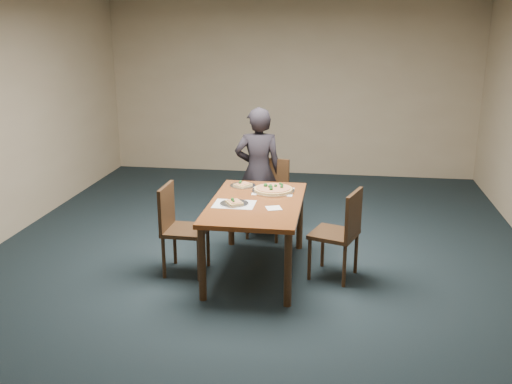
# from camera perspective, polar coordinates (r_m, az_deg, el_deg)

# --- Properties ---
(ground) EXTENTS (8.00, 8.00, 0.00)m
(ground) POSITION_cam_1_polar(r_m,az_deg,el_deg) (5.95, -0.29, -7.75)
(ground) COLOR black
(ground) RESTS_ON ground
(room_shell) EXTENTS (8.00, 8.00, 8.00)m
(room_shell) POSITION_cam_1_polar(r_m,az_deg,el_deg) (5.47, -0.31, 9.09)
(room_shell) COLOR tan
(room_shell) RESTS_ON ground
(dining_table) EXTENTS (0.90, 1.50, 0.75)m
(dining_table) POSITION_cam_1_polar(r_m,az_deg,el_deg) (5.67, 0.00, -1.86)
(dining_table) COLOR #5E2C12
(dining_table) RESTS_ON ground
(chair_far) EXTENTS (0.49, 0.49, 0.91)m
(chair_far) POSITION_cam_1_polar(r_m,az_deg,el_deg) (6.75, 1.31, -0.08)
(chair_far) COLOR black
(chair_far) RESTS_ON ground
(chair_left) EXTENTS (0.43, 0.43, 0.91)m
(chair_left) POSITION_cam_1_polar(r_m,az_deg,el_deg) (5.77, -7.82, -3.18)
(chair_left) COLOR black
(chair_left) RESTS_ON ground
(chair_right) EXTENTS (0.53, 0.53, 0.91)m
(chair_right) POSITION_cam_1_polar(r_m,az_deg,el_deg) (5.64, 8.57, -3.70)
(chair_right) COLOR black
(chair_right) RESTS_ON ground
(diner) EXTENTS (0.61, 0.45, 1.52)m
(diner) POSITION_cam_1_polar(r_m,az_deg,el_deg) (6.74, 0.23, 2.08)
(diner) COLOR black
(diner) RESTS_ON ground
(placemat_main) EXTENTS (0.42, 0.32, 0.00)m
(placemat_main) POSITION_cam_1_polar(r_m,az_deg,el_deg) (5.99, 1.74, 0.07)
(placemat_main) COLOR white
(placemat_main) RESTS_ON dining_table
(placemat_near) EXTENTS (0.40, 0.30, 0.00)m
(placemat_near) POSITION_cam_1_polar(r_m,az_deg,el_deg) (5.57, -2.19, -1.22)
(placemat_near) COLOR white
(placemat_near) RESTS_ON dining_table
(pizza_pan) EXTENTS (0.45, 0.45, 0.07)m
(pizza_pan) POSITION_cam_1_polar(r_m,az_deg,el_deg) (5.98, 1.74, 0.27)
(pizza_pan) COLOR silver
(pizza_pan) RESTS_ON dining_table
(slice_plate_near) EXTENTS (0.28, 0.28, 0.06)m
(slice_plate_near) POSITION_cam_1_polar(r_m,az_deg,el_deg) (5.56, -2.20, -1.10)
(slice_plate_near) COLOR silver
(slice_plate_near) RESTS_ON dining_table
(slice_plate_far) EXTENTS (0.28, 0.28, 0.06)m
(slice_plate_far) POSITION_cam_1_polar(r_m,az_deg,el_deg) (6.18, -1.34, 0.70)
(slice_plate_far) COLOR silver
(slice_plate_far) RESTS_ON dining_table
(napkin) EXTENTS (0.18, 0.18, 0.01)m
(napkin) POSITION_cam_1_polar(r_m,az_deg,el_deg) (5.44, 1.78, -1.63)
(napkin) COLOR white
(napkin) RESTS_ON dining_table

